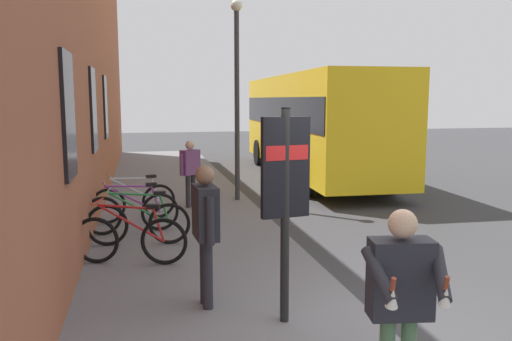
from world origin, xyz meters
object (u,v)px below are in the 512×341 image
pedestrian_near_bus (206,221)px  tourist_with_hotdogs (401,292)px  bicycle_mid_rack (130,239)px  bicycle_under_window (139,223)px  city_bus (313,120)px  pedestrian_crossing_street (190,167)px  bicycle_by_door (132,212)px  bicycle_end_of_row (134,202)px  transit_info_sign (285,181)px  street_lamp (237,83)px

pedestrian_near_bus → tourist_with_hotdogs: bearing=-154.7°
bicycle_mid_rack → bicycle_under_window: (1.03, -0.12, 0.00)m
city_bus → pedestrian_crossing_street: (-4.55, 4.52, -0.86)m
bicycle_by_door → city_bus: 8.93m
bicycle_mid_rack → bicycle_end_of_row: (2.85, -0.03, 0.00)m
bicycle_by_door → city_bus: bearing=-41.1°
transit_info_sign → tourist_with_hotdogs: bearing=-168.5°
bicycle_end_of_row → street_lamp: 3.91m
bicycle_mid_rack → pedestrian_near_bus: pedestrian_near_bus is taller
street_lamp → bicycle_end_of_row: bearing=124.9°
street_lamp → tourist_with_hotdogs: bearing=177.5°
transit_info_sign → pedestrian_crossing_street: bearing=3.9°
bicycle_mid_rack → pedestrian_near_bus: size_ratio=1.00×
transit_info_sign → city_bus: size_ratio=0.23×
city_bus → tourist_with_hotdogs: bearing=164.0°
bicycle_under_window → bicycle_by_door: (0.86, 0.12, 0.00)m
bicycle_mid_rack → bicycle_end_of_row: 2.85m
tourist_with_hotdogs → street_lamp: size_ratio=0.35×
pedestrian_crossing_street → bicycle_end_of_row: bearing=131.8°
bicycle_mid_rack → transit_info_sign: (-2.45, -1.73, 1.21)m
city_bus → pedestrian_near_bus: city_bus is taller
transit_info_sign → street_lamp: street_lamp is taller
tourist_with_hotdogs → street_lamp: street_lamp is taller
street_lamp → pedestrian_crossing_street: bearing=116.3°
transit_info_sign → pedestrian_near_bus: (0.62, 0.80, -0.55)m
bicycle_under_window → transit_info_sign: size_ratio=0.74×
bicycle_mid_rack → bicycle_by_door: same height
bicycle_by_door → tourist_with_hotdogs: bearing=-161.3°
pedestrian_crossing_street → street_lamp: 2.37m
bicycle_under_window → pedestrian_crossing_street: size_ratio=1.14×
city_bus → tourist_with_hotdogs: 13.40m
bicycle_mid_rack → street_lamp: (4.57, -2.50, 2.49)m
city_bus → pedestrian_near_bus: (-10.36, 4.88, -0.75)m
bicycle_mid_rack → street_lamp: size_ratio=0.36×
transit_info_sign → pedestrian_near_bus: size_ratio=1.40×
bicycle_end_of_row → street_lamp: street_lamp is taller
transit_info_sign → pedestrian_crossing_street: transit_info_sign is taller
bicycle_by_door → transit_info_sign: size_ratio=0.74×
bicycle_under_window → bicycle_end_of_row: 1.83m
city_bus → pedestrian_near_bus: 11.47m
bicycle_under_window → bicycle_mid_rack: bearing=173.2°
city_bus → street_lamp: bearing=140.1°
bicycle_end_of_row → street_lamp: bearing=-55.1°
bicycle_by_door → pedestrian_near_bus: pedestrian_near_bus is taller
bicycle_under_window → street_lamp: bearing=-33.8°
bicycle_under_window → tourist_with_hotdogs: bearing=-159.7°
bicycle_under_window → transit_info_sign: (-3.48, -1.60, 1.21)m
city_bus → bicycle_by_door: bearing=138.9°
bicycle_end_of_row → pedestrian_crossing_street: pedestrian_crossing_street is taller
transit_info_sign → city_bus: (10.98, -4.07, 0.20)m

